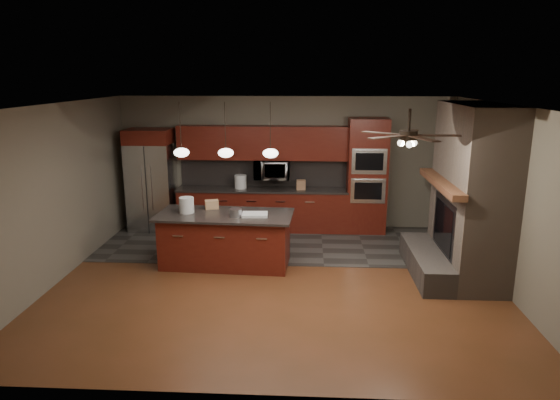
# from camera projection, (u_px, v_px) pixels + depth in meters

# --- Properties ---
(ground) EXTENTS (7.00, 7.00, 0.00)m
(ground) POSITION_uv_depth(u_px,v_px,m) (277.00, 280.00, 8.08)
(ground) COLOR brown
(ground) RESTS_ON ground
(ceiling) EXTENTS (7.00, 6.00, 0.02)m
(ceiling) POSITION_uv_depth(u_px,v_px,m) (277.00, 105.00, 7.40)
(ceiling) COLOR white
(ceiling) RESTS_ON back_wall
(back_wall) EXTENTS (7.00, 0.02, 2.80)m
(back_wall) POSITION_uv_depth(u_px,v_px,m) (285.00, 163.00, 10.65)
(back_wall) COLOR #676052
(back_wall) RESTS_ON ground
(right_wall) EXTENTS (0.02, 6.00, 2.80)m
(right_wall) POSITION_uv_depth(u_px,v_px,m) (507.00, 199.00, 7.56)
(right_wall) COLOR #676052
(right_wall) RESTS_ON ground
(left_wall) EXTENTS (0.02, 6.00, 2.80)m
(left_wall) POSITION_uv_depth(u_px,v_px,m) (58.00, 193.00, 7.93)
(left_wall) COLOR #676052
(left_wall) RESTS_ON ground
(slate_tile_patch) EXTENTS (7.00, 2.40, 0.01)m
(slate_tile_patch) POSITION_uv_depth(u_px,v_px,m) (283.00, 243.00, 9.83)
(slate_tile_patch) COLOR #393733
(slate_tile_patch) RESTS_ON ground
(fireplace_column) EXTENTS (1.30, 2.10, 2.80)m
(fireplace_column) POSITION_uv_depth(u_px,v_px,m) (467.00, 199.00, 7.99)
(fireplace_column) COLOR #756354
(fireplace_column) RESTS_ON ground
(back_cabinetry) EXTENTS (3.59, 0.64, 2.20)m
(back_cabinetry) POSITION_uv_depth(u_px,v_px,m) (262.00, 188.00, 10.55)
(back_cabinetry) COLOR #581A10
(back_cabinetry) RESTS_ON ground
(oven_tower) EXTENTS (0.80, 0.63, 2.38)m
(oven_tower) POSITION_uv_depth(u_px,v_px,m) (367.00, 176.00, 10.31)
(oven_tower) COLOR #581A10
(oven_tower) RESTS_ON ground
(microwave) EXTENTS (0.73, 0.41, 0.50)m
(microwave) POSITION_uv_depth(u_px,v_px,m) (272.00, 169.00, 10.44)
(microwave) COLOR silver
(microwave) RESTS_ON back_cabinetry
(refrigerator) EXTENTS (0.92, 0.75, 2.14)m
(refrigerator) POSITION_uv_depth(u_px,v_px,m) (151.00, 180.00, 10.51)
(refrigerator) COLOR silver
(refrigerator) RESTS_ON ground
(kitchen_island) EXTENTS (2.36, 1.17, 0.92)m
(kitchen_island) POSITION_uv_depth(u_px,v_px,m) (226.00, 239.00, 8.63)
(kitchen_island) COLOR #581A10
(kitchen_island) RESTS_ON ground
(white_bucket) EXTENTS (0.27, 0.27, 0.27)m
(white_bucket) POSITION_uv_depth(u_px,v_px,m) (187.00, 205.00, 8.56)
(white_bucket) COLOR silver
(white_bucket) RESTS_ON kitchen_island
(paint_can) EXTENTS (0.25, 0.25, 0.13)m
(paint_can) POSITION_uv_depth(u_px,v_px,m) (236.00, 213.00, 8.35)
(paint_can) COLOR #A7A6AB
(paint_can) RESTS_ON kitchen_island
(paint_tray) EXTENTS (0.45, 0.33, 0.04)m
(paint_tray) POSITION_uv_depth(u_px,v_px,m) (255.00, 214.00, 8.40)
(paint_tray) COLOR silver
(paint_tray) RESTS_ON kitchen_island
(cardboard_box) EXTENTS (0.27, 0.22, 0.15)m
(cardboard_box) POSITION_uv_depth(u_px,v_px,m) (212.00, 204.00, 8.85)
(cardboard_box) COLOR tan
(cardboard_box) RESTS_ON kitchen_island
(counter_bucket) EXTENTS (0.32, 0.32, 0.28)m
(counter_bucket) POSITION_uv_depth(u_px,v_px,m) (241.00, 182.00, 10.49)
(counter_bucket) COLOR silver
(counter_bucket) RESTS_ON back_cabinetry
(counter_box) EXTENTS (0.19, 0.15, 0.20)m
(counter_box) POSITION_uv_depth(u_px,v_px,m) (301.00, 185.00, 10.39)
(counter_box) COLOR #946B4C
(counter_box) RESTS_ON back_cabinetry
(pendant_left) EXTENTS (0.26, 0.26, 0.92)m
(pendant_left) POSITION_uv_depth(u_px,v_px,m) (182.00, 152.00, 8.37)
(pendant_left) COLOR black
(pendant_left) RESTS_ON ceiling
(pendant_center) EXTENTS (0.26, 0.26, 0.92)m
(pendant_center) POSITION_uv_depth(u_px,v_px,m) (226.00, 153.00, 8.33)
(pendant_center) COLOR black
(pendant_center) RESTS_ON ceiling
(pendant_right) EXTENTS (0.26, 0.26, 0.92)m
(pendant_right) POSITION_uv_depth(u_px,v_px,m) (271.00, 153.00, 8.29)
(pendant_right) COLOR black
(pendant_right) RESTS_ON ceiling
(ceiling_fan) EXTENTS (1.27, 1.33, 0.41)m
(ceiling_fan) POSITION_uv_depth(u_px,v_px,m) (409.00, 135.00, 6.61)
(ceiling_fan) COLOR black
(ceiling_fan) RESTS_ON ceiling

